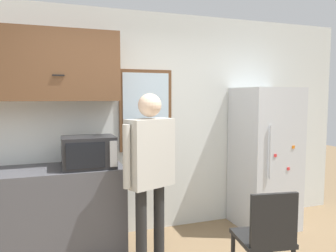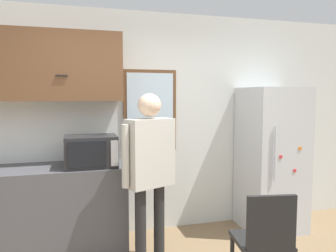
# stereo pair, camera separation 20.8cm
# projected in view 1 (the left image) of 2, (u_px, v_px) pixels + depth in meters

# --- Properties ---
(back_wall) EXTENTS (6.00, 0.06, 2.70)m
(back_wall) POSITION_uv_depth(u_px,v_px,m) (135.00, 124.00, 4.00)
(back_wall) COLOR silver
(back_wall) RESTS_ON ground_plane
(counter) EXTENTS (1.96, 0.64, 0.94)m
(counter) POSITION_uv_depth(u_px,v_px,m) (27.00, 215.00, 3.35)
(counter) COLOR #4C4C51
(counter) RESTS_ON ground_plane
(upper_cabinets) EXTENTS (1.96, 0.37, 0.74)m
(upper_cabinets) POSITION_uv_depth(u_px,v_px,m) (22.00, 65.00, 3.35)
(upper_cabinets) COLOR brown
(microwave) EXTENTS (0.54, 0.39, 0.33)m
(microwave) POSITION_uv_depth(u_px,v_px,m) (89.00, 152.00, 3.41)
(microwave) COLOR #232326
(microwave) RESTS_ON counter
(person) EXTENTS (0.58, 0.38, 1.71)m
(person) POSITION_uv_depth(u_px,v_px,m) (150.00, 161.00, 3.19)
(person) COLOR black
(person) RESTS_ON ground_plane
(refrigerator) EXTENTS (0.70, 0.72, 1.79)m
(refrigerator) POSITION_uv_depth(u_px,v_px,m) (265.00, 158.00, 4.22)
(refrigerator) COLOR silver
(refrigerator) RESTS_ON ground_plane
(chair) EXTENTS (0.52, 0.52, 0.89)m
(chair) POSITION_uv_depth(u_px,v_px,m) (267.00, 234.00, 2.85)
(chair) COLOR black
(chair) RESTS_ON ground_plane
(window) EXTENTS (0.65, 0.05, 0.99)m
(window) POSITION_uv_depth(u_px,v_px,m) (146.00, 111.00, 3.99)
(window) COLOR brown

